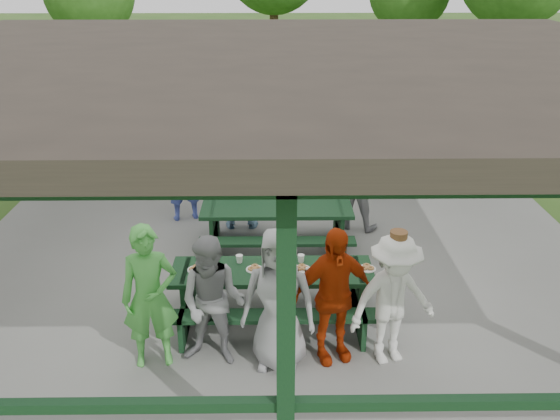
{
  "coord_description": "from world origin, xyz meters",
  "views": [
    {
      "loc": [
        -0.1,
        -7.74,
        4.49
      ],
      "look_at": [
        -0.0,
        -0.3,
        1.28
      ],
      "focal_mm": 38.0,
      "sensor_mm": 36.0,
      "label": 1
    }
  ],
  "objects_px": {
    "picnic_table_near": "(272,289)",
    "picnic_table_far": "(277,224)",
    "contestant_grey_left": "(213,302)",
    "pickup_truck": "(393,108)",
    "spectator_blue": "(182,171)",
    "spectator_grey": "(356,179)",
    "farm_trailer": "(252,110)",
    "contestant_grey_mid": "(279,300)",
    "contestant_red": "(333,295)",
    "contestant_green": "(150,297)",
    "spectator_lblue": "(241,185)",
    "contestant_white_fedora": "(393,300)"
  },
  "relations": [
    {
      "from": "picnic_table_near",
      "to": "picnic_table_far",
      "type": "xyz_separation_m",
      "value": [
        0.07,
        2.0,
        -0.01
      ]
    },
    {
      "from": "contestant_grey_left",
      "to": "pickup_truck",
      "type": "distance_m",
      "value": 10.56
    },
    {
      "from": "contestant_grey_left",
      "to": "spectator_blue",
      "type": "xyz_separation_m",
      "value": [
        -0.91,
        4.11,
        0.12
      ]
    },
    {
      "from": "spectator_grey",
      "to": "farm_trailer",
      "type": "height_order",
      "value": "spectator_grey"
    },
    {
      "from": "contestant_grey_mid",
      "to": "contestant_red",
      "type": "xyz_separation_m",
      "value": [
        0.62,
        0.12,
        -0.02
      ]
    },
    {
      "from": "spectator_blue",
      "to": "spectator_grey",
      "type": "height_order",
      "value": "spectator_blue"
    },
    {
      "from": "contestant_green",
      "to": "spectator_lblue",
      "type": "bearing_deg",
      "value": 67.7
    },
    {
      "from": "contestant_red",
      "to": "spectator_grey",
      "type": "distance_m",
      "value": 3.75
    },
    {
      "from": "picnic_table_near",
      "to": "picnic_table_far",
      "type": "relative_size",
      "value": 1.07
    },
    {
      "from": "contestant_grey_mid",
      "to": "farm_trailer",
      "type": "relative_size",
      "value": 0.44
    },
    {
      "from": "contestant_green",
      "to": "contestant_red",
      "type": "height_order",
      "value": "contestant_green"
    },
    {
      "from": "contestant_white_fedora",
      "to": "pickup_truck",
      "type": "height_order",
      "value": "contestant_white_fedora"
    },
    {
      "from": "contestant_green",
      "to": "spectator_blue",
      "type": "xyz_separation_m",
      "value": [
        -0.2,
        4.11,
        0.04
      ]
    },
    {
      "from": "picnic_table_far",
      "to": "picnic_table_near",
      "type": "bearing_deg",
      "value": -92.09
    },
    {
      "from": "farm_trailer",
      "to": "pickup_truck",
      "type": "bearing_deg",
      "value": -9.7
    },
    {
      "from": "farm_trailer",
      "to": "contestant_green",
      "type": "bearing_deg",
      "value": -102.62
    },
    {
      "from": "picnic_table_near",
      "to": "farm_trailer",
      "type": "xyz_separation_m",
      "value": [
        -0.53,
        9.11,
        0.1
      ]
    },
    {
      "from": "contestant_grey_left",
      "to": "contestant_white_fedora",
      "type": "xyz_separation_m",
      "value": [
        2.03,
        -0.0,
        0.02
      ]
    },
    {
      "from": "picnic_table_near",
      "to": "contestant_grey_mid",
      "type": "distance_m",
      "value": 0.97
    },
    {
      "from": "spectator_blue",
      "to": "pickup_truck",
      "type": "xyz_separation_m",
      "value": [
        4.82,
        5.7,
        -0.28
      ]
    },
    {
      "from": "picnic_table_far",
      "to": "contestant_red",
      "type": "distance_m",
      "value": 2.86
    },
    {
      "from": "pickup_truck",
      "to": "contestant_green",
      "type": "bearing_deg",
      "value": 141.46
    },
    {
      "from": "spectator_blue",
      "to": "farm_trailer",
      "type": "xyz_separation_m",
      "value": [
        1.04,
        5.83,
        -0.34
      ]
    },
    {
      "from": "contestant_white_fedora",
      "to": "spectator_grey",
      "type": "height_order",
      "value": "spectator_grey"
    },
    {
      "from": "spectator_lblue",
      "to": "spectator_grey",
      "type": "height_order",
      "value": "spectator_grey"
    },
    {
      "from": "picnic_table_far",
      "to": "contestant_red",
      "type": "bearing_deg",
      "value": -77.45
    },
    {
      "from": "contestant_green",
      "to": "pickup_truck",
      "type": "height_order",
      "value": "contestant_green"
    },
    {
      "from": "picnic_table_far",
      "to": "spectator_lblue",
      "type": "distance_m",
      "value": 1.15
    },
    {
      "from": "contestant_grey_mid",
      "to": "contestant_red",
      "type": "relative_size",
      "value": 1.03
    },
    {
      "from": "spectator_lblue",
      "to": "spectator_grey",
      "type": "xyz_separation_m",
      "value": [
        1.97,
        -0.02,
        0.1
      ]
    },
    {
      "from": "pickup_truck",
      "to": "contestant_grey_left",
      "type": "bearing_deg",
      "value": 144.9
    },
    {
      "from": "contestant_grey_mid",
      "to": "farm_trailer",
      "type": "height_order",
      "value": "contestant_grey_mid"
    },
    {
      "from": "spectator_lblue",
      "to": "pickup_truck",
      "type": "height_order",
      "value": "spectator_lblue"
    },
    {
      "from": "spectator_blue",
      "to": "spectator_grey",
      "type": "relative_size",
      "value": 1.04
    },
    {
      "from": "contestant_green",
      "to": "contestant_grey_mid",
      "type": "bearing_deg",
      "value": -12.14
    },
    {
      "from": "spectator_blue",
      "to": "pickup_truck",
      "type": "height_order",
      "value": "spectator_blue"
    },
    {
      "from": "contestant_grey_left",
      "to": "farm_trailer",
      "type": "xyz_separation_m",
      "value": [
        0.14,
        9.94,
        -0.22
      ]
    },
    {
      "from": "contestant_green",
      "to": "contestant_grey_left",
      "type": "distance_m",
      "value": 0.71
    },
    {
      "from": "picnic_table_far",
      "to": "farm_trailer",
      "type": "distance_m",
      "value": 7.14
    },
    {
      "from": "picnic_table_near",
      "to": "farm_trailer",
      "type": "bearing_deg",
      "value": 93.33
    },
    {
      "from": "contestant_white_fedora",
      "to": "spectator_lblue",
      "type": "distance_m",
      "value": 4.21
    },
    {
      "from": "contestant_green",
      "to": "contestant_grey_left",
      "type": "relative_size",
      "value": 1.09
    },
    {
      "from": "contestant_red",
      "to": "farm_trailer",
      "type": "height_order",
      "value": "contestant_red"
    },
    {
      "from": "picnic_table_near",
      "to": "contestant_green",
      "type": "bearing_deg",
      "value": -148.89
    },
    {
      "from": "contestant_green",
      "to": "spectator_lblue",
      "type": "height_order",
      "value": "contestant_green"
    },
    {
      "from": "contestant_white_fedora",
      "to": "spectator_lblue",
      "type": "bearing_deg",
      "value": 100.43
    },
    {
      "from": "picnic_table_near",
      "to": "spectator_grey",
      "type": "distance_m",
      "value": 3.27
    },
    {
      "from": "contestant_green",
      "to": "spectator_grey",
      "type": "relative_size",
      "value": 0.99
    },
    {
      "from": "picnic_table_near",
      "to": "spectator_lblue",
      "type": "height_order",
      "value": "spectator_lblue"
    },
    {
      "from": "contestant_red",
      "to": "spectator_blue",
      "type": "height_order",
      "value": "spectator_blue"
    }
  ]
}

